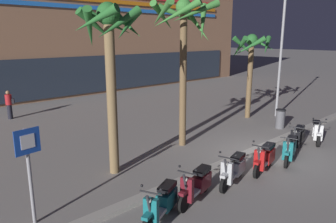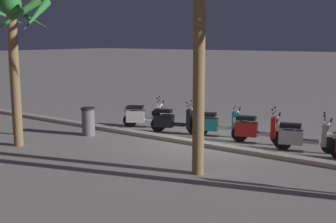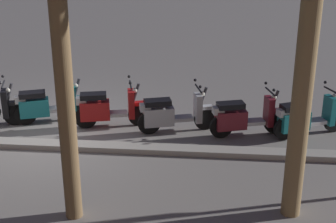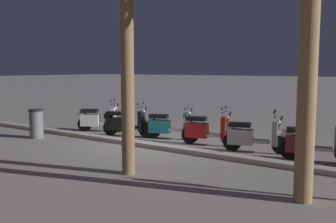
{
  "view_description": "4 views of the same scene",
  "coord_description": "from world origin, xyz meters",
  "px_view_note": "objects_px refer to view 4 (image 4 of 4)",
  "views": [
    {
      "loc": [
        -10.58,
        -5.83,
        4.42
      ],
      "look_at": [
        -1.84,
        3.66,
        1.37
      ],
      "focal_mm": 33.83,
      "sensor_mm": 36.0,
      "label": 1
    },
    {
      "loc": [
        -6.96,
        11.81,
        3.26
      ],
      "look_at": [
        1.0,
        0.67,
        0.97
      ],
      "focal_mm": 46.59,
      "sensor_mm": 36.0,
      "label": 2
    },
    {
      "loc": [
        -3.82,
        10.2,
        4.83
      ],
      "look_at": [
        -2.92,
        0.34,
        0.85
      ],
      "focal_mm": 54.73,
      "sensor_mm": 36.0,
      "label": 3
    },
    {
      "loc": [
        -6.98,
        9.21,
        2.3
      ],
      "look_at": [
        -1.53,
        1.46,
        1.22
      ],
      "focal_mm": 40.86,
      "sensor_mm": 36.0,
      "label": 4
    }
  ],
  "objects_px": {
    "scooter_silver_mid_rear": "(251,136)",
    "scooter_white_gap_after_mid": "(98,119)",
    "litter_bin": "(36,123)",
    "scooter_red_second_in_line": "(205,130)",
    "scooter_teal_mid_front": "(168,126)",
    "scooter_black_far_back": "(124,123)",
    "scooter_maroon_last_in_row": "(311,143)"
  },
  "relations": [
    {
      "from": "scooter_white_gap_after_mid",
      "to": "litter_bin",
      "type": "distance_m",
      "value": 2.2
    },
    {
      "from": "scooter_maroon_last_in_row",
      "to": "scooter_white_gap_after_mid",
      "type": "bearing_deg",
      "value": -0.73
    },
    {
      "from": "scooter_red_second_in_line",
      "to": "scooter_teal_mid_front",
      "type": "height_order",
      "value": "scooter_red_second_in_line"
    },
    {
      "from": "scooter_black_far_back",
      "to": "litter_bin",
      "type": "distance_m",
      "value": 2.87
    },
    {
      "from": "scooter_teal_mid_front",
      "to": "scooter_white_gap_after_mid",
      "type": "height_order",
      "value": "scooter_white_gap_after_mid"
    },
    {
      "from": "scooter_black_far_back",
      "to": "scooter_white_gap_after_mid",
      "type": "distance_m",
      "value": 1.42
    },
    {
      "from": "scooter_maroon_last_in_row",
      "to": "scooter_red_second_in_line",
      "type": "relative_size",
      "value": 1.01
    },
    {
      "from": "scooter_black_far_back",
      "to": "litter_bin",
      "type": "xyz_separation_m",
      "value": [
        2.14,
        1.92,
        0.03
      ]
    },
    {
      "from": "scooter_teal_mid_front",
      "to": "scooter_black_far_back",
      "type": "relative_size",
      "value": 0.96
    },
    {
      "from": "scooter_red_second_in_line",
      "to": "scooter_white_gap_after_mid",
      "type": "relative_size",
      "value": 1.07
    },
    {
      "from": "scooter_maroon_last_in_row",
      "to": "scooter_teal_mid_front",
      "type": "height_order",
      "value": "scooter_maroon_last_in_row"
    },
    {
      "from": "scooter_maroon_last_in_row",
      "to": "scooter_black_far_back",
      "type": "relative_size",
      "value": 0.96
    },
    {
      "from": "scooter_black_far_back",
      "to": "litter_bin",
      "type": "bearing_deg",
      "value": 41.94
    },
    {
      "from": "scooter_silver_mid_rear",
      "to": "scooter_white_gap_after_mid",
      "type": "bearing_deg",
      "value": -0.3
    },
    {
      "from": "scooter_maroon_last_in_row",
      "to": "scooter_white_gap_after_mid",
      "type": "height_order",
      "value": "same"
    },
    {
      "from": "scooter_teal_mid_front",
      "to": "scooter_black_far_back",
      "type": "height_order",
      "value": "scooter_black_far_back"
    },
    {
      "from": "litter_bin",
      "to": "scooter_white_gap_after_mid",
      "type": "bearing_deg",
      "value": -109.23
    },
    {
      "from": "litter_bin",
      "to": "scooter_silver_mid_rear",
      "type": "bearing_deg",
      "value": -162.88
    },
    {
      "from": "scooter_silver_mid_rear",
      "to": "scooter_maroon_last_in_row",
      "type": "bearing_deg",
      "value": 177.68
    },
    {
      "from": "scooter_teal_mid_front",
      "to": "scooter_maroon_last_in_row",
      "type": "bearing_deg",
      "value": 175.51
    },
    {
      "from": "scooter_teal_mid_front",
      "to": "scooter_red_second_in_line",
      "type": "bearing_deg",
      "value": 174.69
    },
    {
      "from": "scooter_silver_mid_rear",
      "to": "scooter_black_far_back",
      "type": "height_order",
      "value": "same"
    },
    {
      "from": "scooter_maroon_last_in_row",
      "to": "scooter_silver_mid_rear",
      "type": "height_order",
      "value": "same"
    },
    {
      "from": "scooter_maroon_last_in_row",
      "to": "scooter_white_gap_after_mid",
      "type": "relative_size",
      "value": 1.08
    },
    {
      "from": "scooter_teal_mid_front",
      "to": "scooter_silver_mid_rear",
      "type": "bearing_deg",
      "value": 174.34
    },
    {
      "from": "scooter_maroon_last_in_row",
      "to": "scooter_teal_mid_front",
      "type": "relative_size",
      "value": 1.0
    },
    {
      "from": "scooter_white_gap_after_mid",
      "to": "scooter_red_second_in_line",
      "type": "bearing_deg",
      "value": -178.31
    },
    {
      "from": "scooter_silver_mid_rear",
      "to": "litter_bin",
      "type": "xyz_separation_m",
      "value": [
        6.65,
        2.05,
        0.04
      ]
    },
    {
      "from": "scooter_silver_mid_rear",
      "to": "scooter_red_second_in_line",
      "type": "relative_size",
      "value": 1.03
    },
    {
      "from": "scooter_teal_mid_front",
      "to": "scooter_black_far_back",
      "type": "distance_m",
      "value": 1.58
    },
    {
      "from": "scooter_teal_mid_front",
      "to": "scooter_white_gap_after_mid",
      "type": "xyz_separation_m",
      "value": [
        2.93,
        0.27,
        0.01
      ]
    },
    {
      "from": "scooter_silver_mid_rear",
      "to": "scooter_white_gap_after_mid",
      "type": "relative_size",
      "value": 1.1
    }
  ]
}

